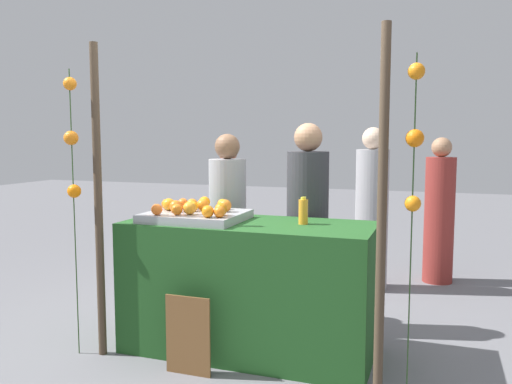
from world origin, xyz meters
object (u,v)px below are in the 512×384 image
Objects in this scene: juice_bottle at (303,211)px; vendor_right at (307,234)px; stall_counter at (249,287)px; orange_0 at (177,209)px; vendor_left at (228,233)px; chalkboard_sign at (189,336)px; orange_1 at (169,204)px.

vendor_right is (-0.10, 0.52, -0.26)m from juice_bottle.
orange_0 is at bearing -154.31° from stall_counter.
vendor_left is (-0.79, 0.56, -0.30)m from juice_bottle.
orange_0 is 0.15× the size of chalkboard_sign.
orange_1 is 0.48× the size of juice_bottle.
orange_1 reaches higher than orange_0.
chalkboard_sign is at bearing -115.27° from stall_counter.
vendor_right is (0.52, 1.06, 0.51)m from chalkboard_sign.
orange_1 is (-0.16, 0.18, 0.01)m from orange_0.
stall_counter is at bearing -172.21° from juice_bottle.
vendor_left is 0.95× the size of vendor_right.
vendor_right is at bearing 46.99° from orange_0.
stall_counter reaches higher than chalkboard_sign.
juice_bottle is 1.02m from vendor_left.
vendor_right is at bearing -3.50° from vendor_left.
vendor_right is at bearing 100.60° from juice_bottle.
juice_bottle is 0.12× the size of vendor_right.
vendor_left is at bearing 73.17° from orange_1.
chalkboard_sign is at bearing -138.27° from juice_bottle.
orange_0 is 0.24m from orange_1.
vendor_right is (0.73, 0.79, -0.27)m from orange_0.
vendor_right is at bearing 34.14° from orange_1.
orange_1 is at bearing 131.57° from orange_0.
stall_counter is at bearing -55.87° from vendor_left.
vendor_left is (-0.41, 0.61, 0.26)m from stall_counter.
juice_bottle is at bearing -35.19° from vendor_left.
chalkboard_sign is at bearing -80.70° from vendor_left.
stall_counter is 1.12× the size of vendor_left.
vendor_right reaches higher than stall_counter.
chalkboard_sign is 1.22m from vendor_left.
juice_bottle reaches higher than orange_0.
juice_bottle is at bearing 5.10° from orange_1.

